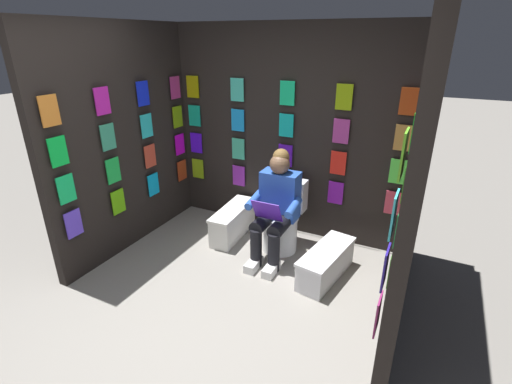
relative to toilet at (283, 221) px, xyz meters
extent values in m
plane|color=gray|center=(0.15, 1.63, -0.33)|extent=(30.00, 30.00, 0.00)
cube|color=black|center=(0.15, -0.48, 0.87)|extent=(2.96, 0.10, 2.40)
cube|color=#7FAA15|center=(1.40, -0.39, 0.28)|extent=(0.17, 0.01, 0.26)
cube|color=purple|center=(0.78, -0.39, 0.28)|extent=(0.17, 0.01, 0.26)
cube|color=red|center=(0.15, -0.39, 0.28)|extent=(0.17, 0.01, 0.26)
cube|color=#7914A2|center=(-0.47, -0.39, 0.28)|extent=(0.17, 0.01, 0.26)
cube|color=#CB3B54|center=(-1.10, -0.39, 0.28)|extent=(0.17, 0.01, 0.26)
cube|color=#4612E3|center=(1.40, -0.39, 0.64)|extent=(0.17, 0.01, 0.26)
cube|color=#3EB88F|center=(0.78, -0.39, 0.64)|extent=(0.17, 0.01, 0.26)
cube|color=#470EA3|center=(0.15, -0.39, 0.64)|extent=(0.17, 0.01, 0.26)
cube|color=red|center=(-0.47, -0.39, 0.64)|extent=(0.17, 0.01, 0.26)
cube|color=#4BDF43|center=(-1.10, -0.39, 0.64)|extent=(0.17, 0.01, 0.26)
cube|color=#119C83|center=(1.40, -0.39, 0.99)|extent=(0.17, 0.01, 0.26)
cube|color=#1992E8|center=(0.78, -0.39, 0.99)|extent=(0.17, 0.01, 0.26)
cube|color=#0DAFAA|center=(0.15, -0.39, 0.99)|extent=(0.17, 0.01, 0.26)
cube|color=#A13185|center=(-0.47, -0.39, 0.99)|extent=(0.17, 0.01, 0.26)
cube|color=#B27E37|center=(-1.10, -0.39, 0.99)|extent=(0.17, 0.01, 0.26)
cube|color=#999308|center=(1.40, -0.39, 1.34)|extent=(0.17, 0.01, 0.26)
cube|color=#3FC6AE|center=(0.78, -0.39, 1.34)|extent=(0.17, 0.01, 0.26)
cube|color=#11C578|center=(0.15, -0.39, 1.34)|extent=(0.17, 0.01, 0.26)
cube|color=#81A30A|center=(-0.47, -0.39, 1.34)|extent=(0.17, 0.01, 0.26)
cube|color=#A1380E|center=(-1.10, -0.39, 1.34)|extent=(0.17, 0.01, 0.26)
cube|color=black|center=(-1.33, 0.60, 0.87)|extent=(0.10, 2.06, 2.40)
cube|color=#C2D327|center=(-1.25, -0.24, 0.28)|extent=(0.01, 0.17, 0.26)
cube|color=olive|center=(-1.25, 0.32, 0.28)|extent=(0.01, 0.17, 0.26)
cube|color=#34961A|center=(-1.25, 0.88, 0.28)|extent=(0.01, 0.17, 0.26)
cube|color=#962666|center=(-1.25, 1.45, 0.28)|extent=(0.01, 0.17, 0.26)
cube|color=#C04833|center=(-1.25, -0.24, 0.64)|extent=(0.01, 0.17, 0.26)
cube|color=purple|center=(-1.25, 0.32, 0.64)|extent=(0.01, 0.17, 0.26)
cube|color=green|center=(-1.25, 0.88, 0.64)|extent=(0.01, 0.17, 0.26)
cube|color=#2B1C95|center=(-1.25, 1.45, 0.64)|extent=(0.01, 0.17, 0.26)
cube|color=#898E07|center=(-1.25, -0.24, 0.99)|extent=(0.01, 0.17, 0.26)
cube|color=blue|center=(-1.25, 0.32, 0.99)|extent=(0.01, 0.17, 0.26)
cube|color=#2F9D1A|center=(-1.25, 0.88, 0.99)|extent=(0.01, 0.17, 0.26)
cube|color=#3ED2E5|center=(-1.25, 1.45, 0.99)|extent=(0.01, 0.17, 0.26)
cube|color=#9C286F|center=(-1.25, -0.24, 1.34)|extent=(0.01, 0.17, 0.26)
cube|color=#981671|center=(-1.25, 0.32, 1.34)|extent=(0.01, 0.17, 0.26)
cube|color=#15AA1D|center=(-1.25, 0.88, 1.34)|extent=(0.01, 0.17, 0.26)
cube|color=#65C828|center=(-1.25, 1.45, 1.34)|extent=(0.01, 0.17, 0.26)
cube|color=black|center=(1.63, 0.60, 0.87)|extent=(0.10, 2.06, 2.40)
cube|color=#5C3EE3|center=(1.55, 1.45, 0.28)|extent=(0.01, 0.17, 0.26)
cube|color=#5BB90B|center=(1.55, 0.88, 0.28)|extent=(0.01, 0.17, 0.26)
cube|color=#0CACEE|center=(1.55, 0.32, 0.28)|extent=(0.01, 0.17, 0.26)
cube|color=#A13217|center=(1.55, -0.24, 0.28)|extent=(0.01, 0.17, 0.26)
cube|color=#14CD66|center=(1.55, 1.45, 0.64)|extent=(0.01, 0.17, 0.26)
cube|color=green|center=(1.55, 0.88, 0.64)|extent=(0.01, 0.17, 0.26)
cube|color=#C8422D|center=(1.55, 0.32, 0.64)|extent=(0.01, 0.17, 0.26)
cube|color=#CC0CC9|center=(1.55, -0.24, 0.64)|extent=(0.01, 0.17, 0.26)
cube|color=#0FC942|center=(1.55, 1.45, 0.99)|extent=(0.01, 0.17, 0.26)
cube|color=#349773|center=(1.55, 0.88, 0.99)|extent=(0.01, 0.17, 0.26)
cube|color=#29C9CE|center=(1.55, 0.32, 0.99)|extent=(0.01, 0.17, 0.26)
cube|color=#739A0E|center=(1.55, -0.24, 0.99)|extent=(0.01, 0.17, 0.26)
cube|color=orange|center=(1.55, 1.45, 1.34)|extent=(0.01, 0.17, 0.26)
cube|color=#C21FA8|center=(1.55, 0.88, 1.34)|extent=(0.01, 0.17, 0.26)
cube|color=#1325E1|center=(1.55, 0.32, 1.34)|extent=(0.01, 0.17, 0.26)
cube|color=#A72C7C|center=(1.55, -0.24, 1.34)|extent=(0.01, 0.17, 0.26)
cylinder|color=white|center=(0.00, 0.08, -0.13)|extent=(0.38, 0.38, 0.40)
cylinder|color=white|center=(0.00, 0.08, 0.09)|extent=(0.41, 0.41, 0.02)
cube|color=white|center=(0.00, -0.18, 0.25)|extent=(0.38, 0.18, 0.36)
cylinder|color=white|center=(0.00, -0.09, 0.25)|extent=(0.39, 0.07, 0.39)
cube|color=blue|center=(0.00, 0.11, 0.36)|extent=(0.40, 0.22, 0.52)
sphere|color=brown|center=(0.00, 0.14, 0.71)|extent=(0.21, 0.21, 0.21)
sphere|color=olive|center=(0.00, 0.11, 0.78)|extent=(0.17, 0.17, 0.17)
cylinder|color=black|center=(-0.10, 0.31, 0.11)|extent=(0.15, 0.40, 0.15)
cylinder|color=black|center=(0.10, 0.31, 0.11)|extent=(0.15, 0.40, 0.15)
cylinder|color=black|center=(-0.10, 0.49, -0.11)|extent=(0.12, 0.12, 0.42)
cylinder|color=black|center=(0.10, 0.49, -0.11)|extent=(0.12, 0.12, 0.42)
cube|color=white|center=(-0.10, 0.55, -0.28)|extent=(0.11, 0.26, 0.09)
cube|color=white|center=(0.10, 0.55, -0.28)|extent=(0.11, 0.26, 0.09)
cylinder|color=blue|center=(-0.22, 0.29, 0.33)|extent=(0.09, 0.31, 0.13)
cylinder|color=blue|center=(0.22, 0.29, 0.33)|extent=(0.09, 0.31, 0.13)
cube|color=#441AA4|center=(0.00, 0.45, 0.32)|extent=(0.30, 0.13, 0.23)
cube|color=white|center=(0.63, 0.03, -0.16)|extent=(0.29, 0.78, 0.33)
cube|color=white|center=(0.63, 0.03, 0.02)|extent=(0.30, 0.81, 0.03)
cube|color=silver|center=(-0.62, 0.36, -0.19)|extent=(0.39, 0.81, 0.28)
cube|color=white|center=(-0.62, 0.36, -0.03)|extent=(0.41, 0.84, 0.03)
camera|label=1|loc=(-1.38, 3.47, 1.92)|focal=26.05mm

